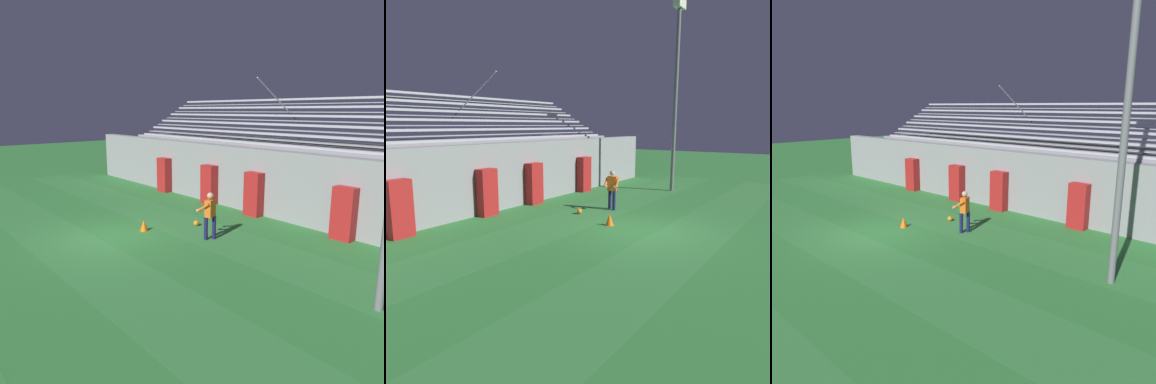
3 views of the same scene
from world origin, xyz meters
The scene contains 13 objects.
ground_plane centered at (0.00, 0.00, 0.00)m, with size 80.00×80.00×0.00m, color #2D7533.
turf_stripe_mid centered at (0.00, -1.56, 0.00)m, with size 28.00×2.22×0.01m, color #337A38.
turf_stripe_far centered at (0.00, 2.88, 0.00)m, with size 28.00×2.22×0.01m, color #337A38.
back_wall centered at (0.00, 6.50, 1.40)m, with size 24.00×0.60×2.80m, color gray.
padding_pillar_gate_left centered at (-1.38, 5.95, 0.93)m, with size 0.76×0.44×1.86m, color #B21E1E.
padding_pillar_gate_right centered at (1.38, 5.95, 0.93)m, with size 0.76×0.44×1.86m, color #B21E1E.
padding_pillar_far_left centered at (-4.99, 5.95, 0.93)m, with size 0.76×0.44×1.86m, color #B21E1E.
padding_pillar_far_right centered at (5.39, 5.95, 0.93)m, with size 0.76×0.44×1.86m, color #B21E1E.
bleacher_stand centered at (0.00, 9.19, 1.51)m, with size 18.00×4.75×5.83m.
floodlight_pole centered at (8.31, 2.13, 6.03)m, with size 0.90×0.36×9.79m.
goalkeeper centered at (2.37, 2.47, 0.95)m, with size 0.64×0.69×1.67m.
soccer_ball centered at (0.92, 3.14, 0.11)m, with size 0.22×0.22×0.22m, color orange.
traffic_cone centered at (0.11, 1.25, 0.21)m, with size 0.30×0.30×0.42m, color orange.
Camera 3 is at (11.86, -7.80, 4.88)m, focal length 35.00 mm.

